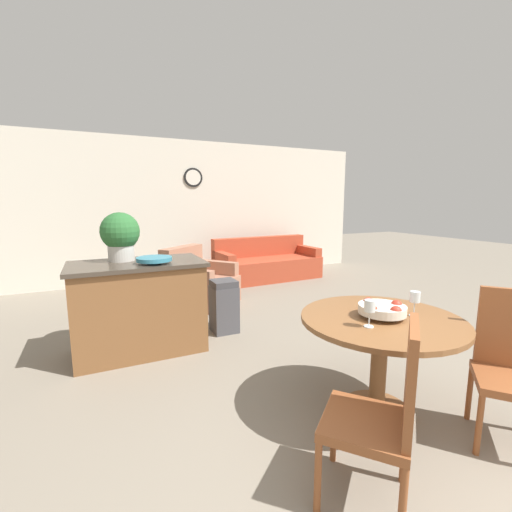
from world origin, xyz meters
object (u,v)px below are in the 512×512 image
at_px(dining_table, 380,340).
at_px(teal_bowl, 154,259).
at_px(wine_glass_left, 370,307).
at_px(dining_chair_near_left, 384,409).
at_px(dining_chair_near_right, 512,362).
at_px(fruit_bowl, 382,309).
at_px(potted_plant, 120,235).
at_px(wine_glass_right, 415,298).
at_px(armchair, 199,284).
at_px(couch, 267,264).
at_px(trash_bin, 224,306).
at_px(kitchen_island, 140,307).

height_order(dining_table, teal_bowl, teal_bowl).
bearing_deg(wine_glass_left, dining_chair_near_left, -125.32).
bearing_deg(wine_glass_left, dining_chair_near_right, -29.65).
xyz_separation_m(fruit_bowl, potted_plant, (-1.55, 2.01, 0.41)).
distance_m(dining_table, fruit_bowl, 0.23).
height_order(wine_glass_right, potted_plant, potted_plant).
bearing_deg(armchair, couch, -7.18).
relative_size(trash_bin, armchair, 0.51).
distance_m(dining_table, dining_chair_near_right, 0.80).
bearing_deg(wine_glass_left, kitchen_island, 121.55).
distance_m(dining_chair_near_left, teal_bowl, 2.44).
height_order(wine_glass_right, teal_bowl, teal_bowl).
relative_size(wine_glass_left, teal_bowl, 0.53).
xyz_separation_m(fruit_bowl, teal_bowl, (-1.27, 1.71, 0.18)).
bearing_deg(trash_bin, potted_plant, 178.19).
bearing_deg(fruit_bowl, potted_plant, 127.58).
bearing_deg(wine_glass_right, fruit_bowl, 161.26).
distance_m(dining_table, trash_bin, 2.04).
relative_size(dining_chair_near_left, armchair, 0.80).
relative_size(wine_glass_right, armchair, 0.15).
relative_size(fruit_bowl, kitchen_island, 0.25).
bearing_deg(dining_table, wine_glass_right, -19.30).
bearing_deg(wine_glass_right, potted_plant, 130.34).
height_order(wine_glass_right, trash_bin, wine_glass_right).
distance_m(fruit_bowl, wine_glass_right, 0.25).
bearing_deg(teal_bowl, fruit_bowl, -53.41).
xyz_separation_m(dining_chair_near_right, teal_bowl, (-1.85, 2.26, 0.45)).
bearing_deg(wine_glass_right, kitchen_island, 130.30).
bearing_deg(dining_chair_near_right, trash_bin, -18.07).
height_order(dining_table, couch, couch).
bearing_deg(dining_table, wine_glass_left, -154.80).
xyz_separation_m(fruit_bowl, armchair, (-0.41, 3.22, -0.50)).
bearing_deg(armchair, wine_glass_right, -118.33).
height_order(dining_chair_near_left, trash_bin, dining_chair_near_left).
height_order(teal_bowl, potted_plant, potted_plant).
bearing_deg(teal_bowl, potted_plant, 132.79).
distance_m(dining_chair_near_right, couch, 4.90).
relative_size(wine_glass_right, couch, 0.09).
height_order(wine_glass_left, wine_glass_right, same).
bearing_deg(dining_chair_near_right, dining_table, 5.89).
bearing_deg(armchair, dining_chair_near_left, -131.35).
xyz_separation_m(dining_chair_near_right, fruit_bowl, (-0.58, 0.55, 0.27)).
distance_m(kitchen_island, teal_bowl, 0.55).
bearing_deg(dining_table, potted_plant, 127.63).
relative_size(kitchen_island, couch, 0.62).
distance_m(dining_table, wine_glass_right, 0.38).
xyz_separation_m(wine_glass_right, couch, (1.07, 4.36, -0.58)).
bearing_deg(couch, fruit_bowl, -109.35).
xyz_separation_m(dining_chair_near_right, wine_glass_left, (-0.79, 0.45, 0.34)).
bearing_deg(couch, potted_plant, -143.90).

